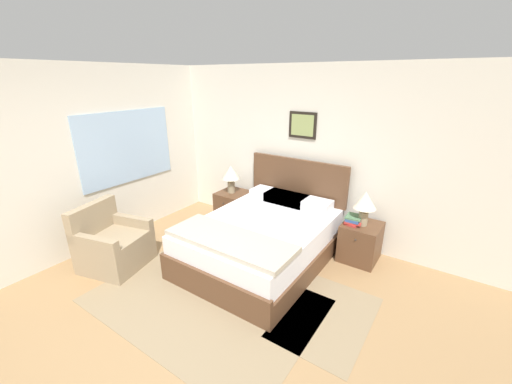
# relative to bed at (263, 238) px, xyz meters

# --- Properties ---
(ground_plane) EXTENTS (16.00, 16.00, 0.00)m
(ground_plane) POSITION_rel_bed_xyz_m (0.12, -1.74, -0.33)
(ground_plane) COLOR #99754C
(wall_back) EXTENTS (7.15, 0.09, 2.60)m
(wall_back) POSITION_rel_bed_xyz_m (0.12, 1.10, 0.97)
(wall_back) COLOR silver
(wall_back) RESTS_ON ground_plane
(wall_left) EXTENTS (0.08, 5.22, 2.60)m
(wall_left) POSITION_rel_bed_xyz_m (-2.28, -0.34, 0.97)
(wall_left) COLOR silver
(wall_left) RESTS_ON ground_plane
(area_rug_main) EXTENTS (2.51, 1.69, 0.01)m
(area_rug_main) POSITION_rel_bed_xyz_m (-0.07, -1.11, -0.33)
(area_rug_main) COLOR #897556
(area_rug_main) RESTS_ON ground_plane
(area_rug_bedside) EXTENTS (0.87, 1.25, 0.01)m
(area_rug_bedside) POSITION_rel_bed_xyz_m (1.19, -0.56, -0.33)
(area_rug_bedside) COLOR #897556
(area_rug_bedside) RESTS_ON ground_plane
(bed) EXTENTS (1.60, 2.12, 1.24)m
(bed) POSITION_rel_bed_xyz_m (0.00, 0.00, 0.00)
(bed) COLOR brown
(bed) RESTS_ON ground_plane
(armchair) EXTENTS (0.89, 0.91, 0.85)m
(armchair) POSITION_rel_bed_xyz_m (-1.59, -1.23, -0.04)
(armchair) COLOR #998466
(armchair) RESTS_ON ground_plane
(nightstand_near_window) EXTENTS (0.49, 0.54, 0.54)m
(nightstand_near_window) POSITION_rel_bed_xyz_m (-1.11, 0.77, -0.07)
(nightstand_near_window) COLOR brown
(nightstand_near_window) RESTS_ON ground_plane
(nightstand_by_door) EXTENTS (0.49, 0.54, 0.54)m
(nightstand_by_door) POSITION_rel_bed_xyz_m (1.11, 0.77, -0.07)
(nightstand_by_door) COLOR brown
(nightstand_by_door) RESTS_ON ground_plane
(table_lamp_near_window) EXTENTS (0.30, 0.30, 0.47)m
(table_lamp_near_window) POSITION_rel_bed_xyz_m (-1.13, 0.75, 0.53)
(table_lamp_near_window) COLOR gray
(table_lamp_near_window) RESTS_ON nightstand_near_window
(table_lamp_by_door) EXTENTS (0.30, 0.30, 0.47)m
(table_lamp_by_door) POSITION_rel_bed_xyz_m (1.11, 0.75, 0.53)
(table_lamp_by_door) COLOR gray
(table_lamp_by_door) RESTS_ON nightstand_by_door
(book_thick_bottom) EXTENTS (0.21, 0.26, 0.03)m
(book_thick_bottom) POSITION_rel_bed_xyz_m (1.00, 0.72, 0.22)
(book_thick_bottom) COLOR #B7332D
(book_thick_bottom) RESTS_ON nightstand_by_door
(book_hardcover_middle) EXTENTS (0.25, 0.25, 0.02)m
(book_hardcover_middle) POSITION_rel_bed_xyz_m (1.00, 0.72, 0.24)
(book_hardcover_middle) COLOR #B7332D
(book_hardcover_middle) RESTS_ON book_thick_bottom
(book_novel_upper) EXTENTS (0.18, 0.23, 0.04)m
(book_novel_upper) POSITION_rel_bed_xyz_m (1.00, 0.72, 0.27)
(book_novel_upper) COLOR #335693
(book_novel_upper) RESTS_ON book_hardcover_middle
(book_slim_near_top) EXTENTS (0.21, 0.23, 0.02)m
(book_slim_near_top) POSITION_rel_bed_xyz_m (1.00, 0.72, 0.31)
(book_slim_near_top) COLOR #4C7551
(book_slim_near_top) RESTS_ON book_novel_upper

